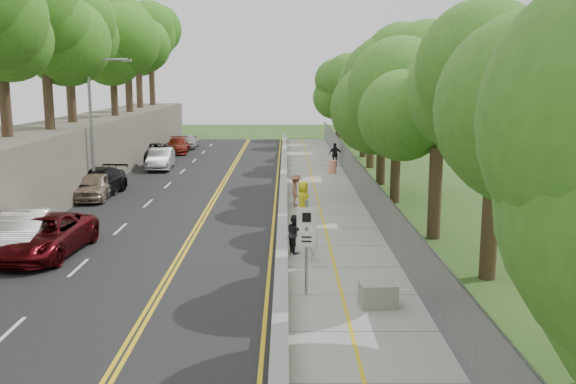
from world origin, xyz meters
The scene contains 25 objects.
ground centered at (0.00, 0.00, 0.00)m, with size 140.00×140.00×0.00m, color #33511E.
road centered at (-5.40, 15.00, 0.02)m, with size 11.20×66.00×0.04m, color black.
sidewalk centered at (2.55, 15.00, 0.03)m, with size 4.20×66.00×0.05m, color gray.
jersey_barrier centered at (0.25, 15.00, 0.30)m, with size 0.42×66.00×0.60m, color #9AD21E.
rock_embankment centered at (-13.50, 15.00, 2.00)m, with size 5.00×66.00×4.00m, color #595147.
chainlink_fence centered at (4.65, 15.00, 1.00)m, with size 0.04×66.00×2.00m, color slate.
trees_embankment centered at (-13.00, 15.00, 10.50)m, with size 6.40×66.00×13.00m, color #40881F, non-canonical shape.
trees_fenceside centered at (7.00, 15.00, 7.00)m, with size 7.00×66.00×14.00m, color #448126, non-canonical shape.
streetlight centered at (-10.46, 14.00, 4.64)m, with size 2.52×0.22×8.00m.
signpost centered at (1.05, -3.02, 1.96)m, with size 0.62×0.09×3.10m.
construction_barrel centered at (3.72, 22.77, 0.53)m, with size 0.58×0.58×0.95m, color #F64907.
concrete_block centered at (3.20, -4.00, 0.41)m, with size 1.09×0.81×0.72m, color gray.
car_1 centered at (-9.88, 1.96, 0.87)m, with size 1.76×5.04×1.66m, color white.
car_2 centered at (-9.00, 1.67, 0.82)m, with size 2.58×5.60×1.56m, color #53090F.
car_3 centered at (-10.60, 14.25, 0.83)m, with size 2.22×5.47×1.59m, color black.
car_4 centered at (-10.46, 13.29, 0.81)m, with size 1.81×4.50×1.53m, color tan.
car_5 centered at (-9.00, 25.14, 0.82)m, with size 1.66×4.76×1.57m, color #ADAFB3.
car_6 centered at (-10.59, 30.68, 0.70)m, with size 2.20×4.78×1.33m, color black.
car_7 centered at (-9.44, 35.17, 0.74)m, with size 1.96×4.83×1.40m, color maroon.
car_8 centered at (-9.00, 39.35, 0.71)m, with size 1.58×3.92×1.34m, color #B8B7BC.
painter_0 centered at (1.23, 7.85, 1.00)m, with size 0.93×0.60×1.90m, color yellow.
painter_1 centered at (1.45, 1.00, 0.86)m, with size 0.59×0.39×1.63m, color white.
painter_2 centered at (0.75, 2.02, 0.81)m, with size 0.74×0.58×1.53m, color black.
painter_3 centered at (0.94, 11.25, 0.91)m, with size 1.11×0.64×1.72m, color #995F44.
person_far centered at (4.20, 26.80, 0.95)m, with size 1.05×0.44×1.79m, color black.
Camera 1 is at (0.41, -22.59, 6.96)m, focal length 40.00 mm.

